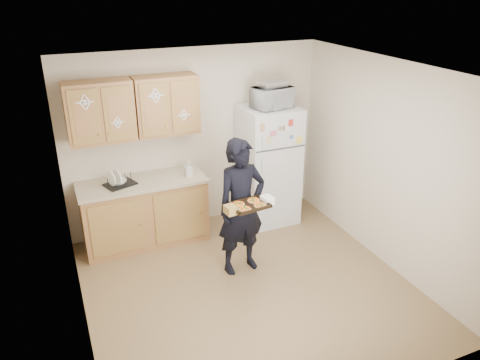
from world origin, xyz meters
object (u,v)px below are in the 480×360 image
refrigerator (268,165)px  microwave (272,98)px  dish_rack (120,180)px  person (241,207)px  baking_tray (249,206)px

refrigerator → microwave: bearing=-86.8°
microwave → dish_rack: (-2.08, 0.09, -0.87)m
refrigerator → person: bearing=-129.9°
refrigerator → microwave: (0.00, -0.05, 0.99)m
microwave → dish_rack: microwave is taller
person → dish_rack: person is taller
refrigerator → microwave: size_ratio=3.31×
baking_tray → dish_rack: size_ratio=1.14×
dish_rack → baking_tray: bearing=-49.4°
refrigerator → microwave: microwave is taller
refrigerator → person: 1.35m
microwave → baking_tray: bearing=-136.8°
baking_tray → dish_rack: bearing=124.0°
microwave → dish_rack: bearing=165.9°
person → microwave: microwave is taller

